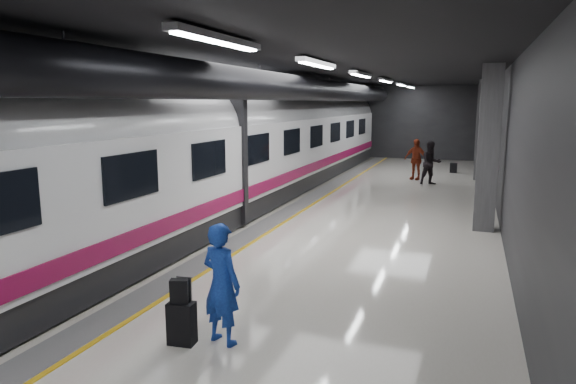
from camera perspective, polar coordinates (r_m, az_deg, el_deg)
The scene contains 9 objects.
ground at distance 13.97m, azimuth 1.92°, elevation -4.54°, with size 40.00×40.00×0.00m, color silver.
platform_hall at distance 14.53m, azimuth 2.09°, elevation 10.11°, with size 10.02×40.02×4.51m.
train at distance 14.91m, azimuth -10.03°, elevation 4.31°, with size 3.05×38.00×4.05m.
traveler_main at distance 7.60m, azimuth -7.42°, elevation -10.06°, with size 0.66×0.43×1.81m, color #1743AF.
suitcase_main at distance 7.87m, azimuth -11.72°, elevation -14.09°, with size 0.39×0.24×0.63m, color black.
shoulder_bag at distance 7.69m, azimuth -11.96°, elevation -10.72°, with size 0.26×0.14×0.35m, color black.
traveler_far_a at distance 22.78m, azimuth 15.59°, elevation 3.12°, with size 0.91×0.71×1.87m, color black.
traveler_far_b at distance 24.13m, azimuth 14.01°, elevation 3.55°, with size 1.09×0.45×1.86m, color maroon.
suitcase_far at distance 27.06m, azimuth 17.91°, elevation 2.57°, with size 0.34×0.22×0.49m, color black.
Camera 1 is at (4.13, -12.89, 3.49)m, focal length 32.00 mm.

